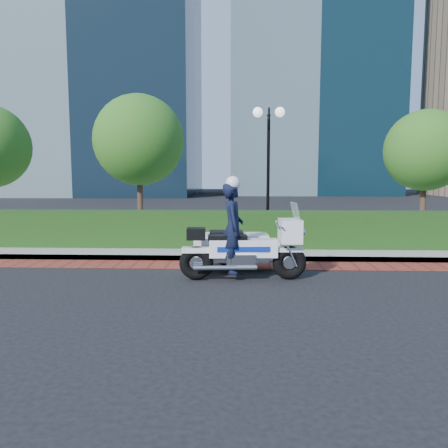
{
  "coord_description": "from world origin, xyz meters",
  "views": [
    {
      "loc": [
        0.14,
        -9.04,
        2.21
      ],
      "look_at": [
        -0.29,
        1.72,
        1.0
      ],
      "focal_mm": 35.0,
      "sensor_mm": 36.0,
      "label": 1
    }
  ],
  "objects_px": {
    "tree_c": "(425,151)",
    "tree_b": "(139,140)",
    "police_motorcycle": "(237,242)",
    "lamppost": "(268,152)"
  },
  "relations": [
    {
      "from": "tree_c",
      "to": "police_motorcycle",
      "type": "xyz_separation_m",
      "value": [
        -6.46,
        -6.07,
        -2.3
      ]
    },
    {
      "from": "lamppost",
      "to": "tree_c",
      "type": "distance_m",
      "value": 5.65
    },
    {
      "from": "tree_b",
      "to": "tree_c",
      "type": "relative_size",
      "value": 1.14
    },
    {
      "from": "lamppost",
      "to": "tree_c",
      "type": "xyz_separation_m",
      "value": [
        5.5,
        1.3,
        0.09
      ]
    },
    {
      "from": "tree_b",
      "to": "tree_c",
      "type": "distance_m",
      "value": 10.01
    },
    {
      "from": "tree_b",
      "to": "police_motorcycle",
      "type": "height_order",
      "value": "tree_b"
    },
    {
      "from": "tree_c",
      "to": "tree_b",
      "type": "bearing_deg",
      "value": 180.0
    },
    {
      "from": "police_motorcycle",
      "to": "tree_b",
      "type": "bearing_deg",
      "value": 116.54
    },
    {
      "from": "tree_b",
      "to": "tree_c",
      "type": "height_order",
      "value": "tree_b"
    },
    {
      "from": "tree_b",
      "to": "police_motorcycle",
      "type": "distance_m",
      "value": 7.53
    }
  ]
}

